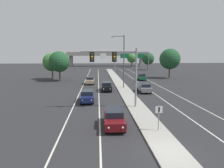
# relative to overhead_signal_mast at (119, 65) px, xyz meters

# --- Properties ---
(ground_plane) EXTENTS (260.00, 260.00, 0.00)m
(ground_plane) POSITION_rel_overhead_signal_mast_xyz_m (2.31, -11.49, -5.31)
(ground_plane) COLOR #28282B
(median_island) EXTENTS (2.40, 110.00, 0.15)m
(median_island) POSITION_rel_overhead_signal_mast_xyz_m (2.31, 6.51, -5.24)
(median_island) COLOR #9E9B93
(median_island) RESTS_ON ground
(lane_stripe_oncoming_center) EXTENTS (0.14, 100.00, 0.01)m
(lane_stripe_oncoming_center) POSITION_rel_overhead_signal_mast_xyz_m (-2.39, 13.51, -5.31)
(lane_stripe_oncoming_center) COLOR silver
(lane_stripe_oncoming_center) RESTS_ON ground
(lane_stripe_receding_center) EXTENTS (0.14, 100.00, 0.01)m
(lane_stripe_receding_center) POSITION_rel_overhead_signal_mast_xyz_m (7.01, 13.51, -5.31)
(lane_stripe_receding_center) COLOR silver
(lane_stripe_receding_center) RESTS_ON ground
(edge_stripe_left) EXTENTS (0.14, 100.00, 0.01)m
(edge_stripe_left) POSITION_rel_overhead_signal_mast_xyz_m (-5.69, 13.51, -5.31)
(edge_stripe_left) COLOR silver
(edge_stripe_left) RESTS_ON ground
(edge_stripe_right) EXTENTS (0.14, 100.00, 0.01)m
(edge_stripe_right) POSITION_rel_overhead_signal_mast_xyz_m (10.31, 13.51, -5.31)
(edge_stripe_right) COLOR silver
(edge_stripe_right) RESTS_ON ground
(overhead_signal_mast) EXTENTS (6.80, 0.44, 7.20)m
(overhead_signal_mast) POSITION_rel_overhead_signal_mast_xyz_m (0.00, 0.00, 0.00)
(overhead_signal_mast) COLOR gray
(overhead_signal_mast) RESTS_ON median_island
(median_sign_post) EXTENTS (0.60, 0.10, 2.20)m
(median_sign_post) POSITION_rel_overhead_signal_mast_xyz_m (2.61, -7.88, -3.72)
(median_sign_post) COLOR gray
(median_sign_post) RESTS_ON median_island
(street_lamp_median) EXTENTS (2.58, 0.28, 10.00)m
(street_lamp_median) POSITION_rel_overhead_signal_mast_xyz_m (2.26, 14.06, 0.48)
(street_lamp_median) COLOR #4C4C51
(street_lamp_median) RESTS_ON median_island
(car_oncoming_darkred) EXTENTS (1.92, 4.51, 1.58)m
(car_oncoming_darkred) POSITION_rel_overhead_signal_mast_xyz_m (-1.06, -6.21, -4.49)
(car_oncoming_darkred) COLOR #5B0F14
(car_oncoming_darkred) RESTS_ON ground
(car_oncoming_navy) EXTENTS (1.90, 4.50, 1.58)m
(car_oncoming_navy) POSITION_rel_overhead_signal_mast_xyz_m (-4.03, 3.54, -4.49)
(car_oncoming_navy) COLOR #141E4C
(car_oncoming_navy) RESTS_ON ground
(car_oncoming_black) EXTENTS (1.90, 4.50, 1.58)m
(car_oncoming_black) POSITION_rel_overhead_signal_mast_xyz_m (-0.96, 11.71, -4.49)
(car_oncoming_black) COLOR black
(car_oncoming_black) RESTS_ON ground
(car_oncoming_tan) EXTENTS (1.82, 4.47, 1.58)m
(car_oncoming_tan) POSITION_rel_overhead_signal_mast_xyz_m (-4.29, 20.14, -4.49)
(car_oncoming_tan) COLOR tan
(car_oncoming_tan) RESTS_ON ground
(car_receding_grey) EXTENTS (1.82, 4.47, 1.58)m
(car_receding_grey) POSITION_rel_overhead_signal_mast_xyz_m (5.56, 9.83, -4.49)
(car_receding_grey) COLOR slate
(car_receding_grey) RESTS_ON ground
(car_receding_green) EXTENTS (1.89, 4.50, 1.58)m
(car_receding_green) POSITION_rel_overhead_signal_mast_xyz_m (8.65, 25.91, -4.49)
(car_receding_green) COLOR #195633
(car_receding_green) RESTS_ON ground
(highway_sign_gantry) EXTENTS (13.28, 0.42, 7.50)m
(highway_sign_gantry) POSITION_rel_overhead_signal_mast_xyz_m (10.51, 51.22, 0.85)
(highway_sign_gantry) COLOR gray
(highway_sign_gantry) RESTS_ON ground
(overpass_bridge) EXTENTS (42.40, 6.40, 7.65)m
(overpass_bridge) POSITION_rel_overhead_signal_mast_xyz_m (2.31, 84.28, 0.47)
(overpass_bridge) COLOR gray
(overpass_bridge) RESTS_ON ground
(tree_far_left_b) EXTENTS (4.79, 4.79, 6.93)m
(tree_far_left_b) POSITION_rel_overhead_signal_mast_xyz_m (-14.48, 29.13, -0.78)
(tree_far_left_b) COLOR #4C3823
(tree_far_left_b) RESTS_ON ground
(tree_far_right_a) EXTENTS (5.59, 5.59, 8.09)m
(tree_far_right_a) POSITION_rel_overhead_signal_mast_xyz_m (17.09, 29.02, -0.03)
(tree_far_right_a) COLOR #4C3823
(tree_far_right_a) RESTS_ON ground
(tree_far_left_a) EXTENTS (5.04, 5.04, 7.29)m
(tree_far_left_a) POSITION_rel_overhead_signal_mast_xyz_m (-11.91, 25.40, -0.55)
(tree_far_left_a) COLOR #4C3823
(tree_far_left_a) RESTS_ON ground
(tree_far_right_c) EXTENTS (4.85, 4.85, 7.02)m
(tree_far_right_c) POSITION_rel_overhead_signal_mast_xyz_m (14.55, 74.64, -0.73)
(tree_far_right_c) COLOR #4C3823
(tree_far_right_c) RESTS_ON ground
(tree_far_right_b) EXTENTS (4.94, 4.94, 7.15)m
(tree_far_right_b) POSITION_rel_overhead_signal_mast_xyz_m (18.37, 57.20, -0.64)
(tree_far_right_b) COLOR #4C3823
(tree_far_right_b) RESTS_ON ground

